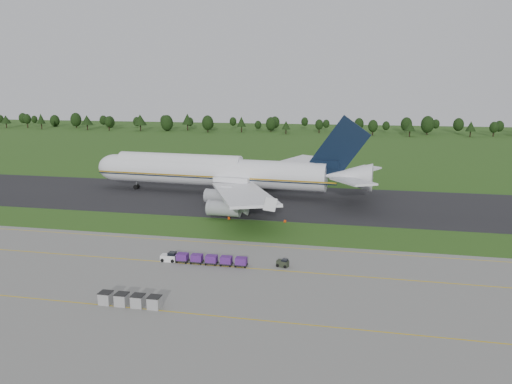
% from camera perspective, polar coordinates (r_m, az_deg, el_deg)
% --- Properties ---
extents(ground, '(600.00, 600.00, 0.00)m').
position_cam_1_polar(ground, '(105.86, -2.91, -4.24)').
color(ground, '#294F17').
rests_on(ground, ground).
extents(apron, '(300.00, 52.00, 0.06)m').
position_cam_1_polar(apron, '(75.37, -9.60, -11.27)').
color(apron, slate).
rests_on(apron, ground).
extents(taxiway, '(300.00, 40.00, 0.08)m').
position_cam_1_polar(taxiway, '(132.24, 0.17, -0.90)').
color(taxiway, black).
rests_on(taxiway, ground).
extents(apron_markings, '(300.00, 30.20, 0.01)m').
position_cam_1_polar(apron_markings, '(81.42, -7.79, -9.38)').
color(apron_markings, gold).
rests_on(apron_markings, apron).
extents(tree_line, '(529.12, 22.47, 11.90)m').
position_cam_1_polar(tree_line, '(319.48, 8.56, 7.72)').
color(tree_line, black).
rests_on(tree_line, ground).
extents(aircraft, '(80.04, 77.88, 22.48)m').
position_cam_1_polar(aircraft, '(138.43, -4.15, 2.34)').
color(aircraft, white).
rests_on(aircraft, ground).
extents(baggage_train, '(15.19, 1.61, 1.55)m').
position_cam_1_polar(baggage_train, '(85.81, -6.15, -7.61)').
color(baggage_train, white).
rests_on(baggage_train, apron).
extents(utility_cart, '(2.14, 1.59, 1.05)m').
position_cam_1_polar(utility_cart, '(84.18, 3.06, -8.18)').
color(utility_cart, '#252C1F').
rests_on(utility_cart, apron).
extents(uld_row, '(8.92, 1.72, 1.70)m').
position_cam_1_polar(uld_row, '(71.97, -14.21, -11.88)').
color(uld_row, '#989898').
rests_on(uld_row, apron).
extents(edge_markers, '(13.34, 0.30, 0.60)m').
position_cam_1_polar(edge_markers, '(111.79, 0.07, -3.20)').
color(edge_markers, '#DB3D06').
rests_on(edge_markers, ground).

